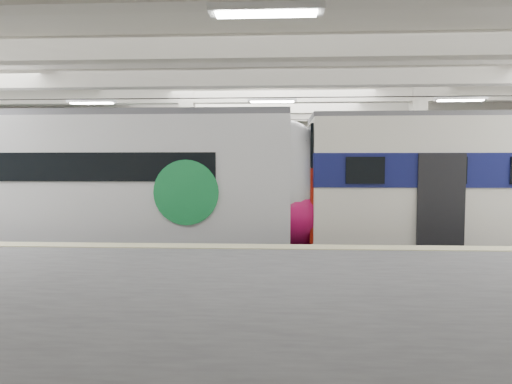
{
  "coord_description": "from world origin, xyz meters",
  "views": [
    {
      "loc": [
        0.15,
        -12.06,
        2.77
      ],
      "look_at": [
        -0.48,
        1.0,
        2.0
      ],
      "focal_mm": 30.0,
      "sensor_mm": 36.0,
      "label": 1
    }
  ],
  "objects": [
    {
      "name": "station_hall",
      "position": [
        0.0,
        -1.74,
        3.24
      ],
      "size": [
        36.0,
        24.0,
        5.75
      ],
      "color": "black",
      "rests_on": "ground"
    },
    {
      "name": "modern_emu",
      "position": [
        -4.33,
        -0.0,
        2.12
      ],
      "size": [
        13.25,
        2.74,
        4.3
      ],
      "color": "silver",
      "rests_on": "ground"
    },
    {
      "name": "far_train",
      "position": [
        -8.0,
        5.5,
        2.26
      ],
      "size": [
        13.71,
        2.97,
        4.38
      ],
      "rotation": [
        0.0,
        0.0,
        -0.01
      ],
      "color": "silver",
      "rests_on": "ground"
    }
  ]
}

